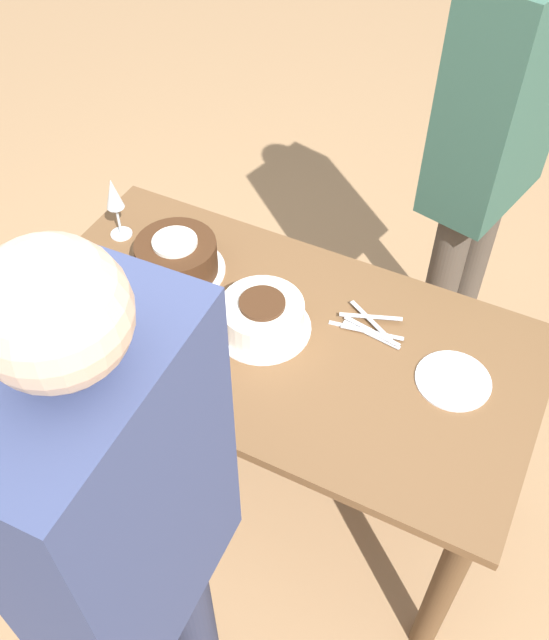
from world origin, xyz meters
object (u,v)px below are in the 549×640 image
Objects in this scene: cake_front_chocolate at (177,257)px; person_cutting at (493,137)px; wine_glass_near at (114,197)px; cake_center_white at (262,316)px; person_watching at (129,538)px; wine_glass_far at (101,289)px.

person_cutting reaches higher than cake_front_chocolate.
cake_center_white is at bearing 165.43° from wine_glass_near.
wine_glass_near is at bearing 35.79° from person_watching.
person_watching reaches higher than cake_center_white.
person_cutting is (-0.74, -0.91, 0.13)m from wine_glass_far.
cake_center_white is 0.42m from wine_glass_far.
person_watching is (-0.13, 0.75, 0.22)m from cake_center_white.
person_watching is at bearing 127.72° from wine_glass_near.
wine_glass_far is 1.19m from person_cutting.
wine_glass_far reaches higher than cake_front_chocolate.
wine_glass_far is 0.12× the size of person_cutting.
person_cutting is at bearing -147.38° from wine_glass_near.
person_watching is (0.24, 1.49, -0.00)m from person_cutting.
wine_glass_near is 0.99× the size of wine_glass_far.
wine_glass_near is (0.56, -0.15, 0.10)m from cake_center_white.
wine_glass_far is at bearing 24.69° from cake_center_white.
person_watching reaches higher than wine_glass_far.
cake_center_white is 1.27× the size of wine_glass_far.
person_watching is at bearing 99.85° from cake_center_white.
person_cutting is at bearing -129.18° from wine_glass_far.
person_watching is at bearing 131.34° from wine_glass_far.
wine_glass_far is (0.38, 0.17, 0.09)m from cake_center_white.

